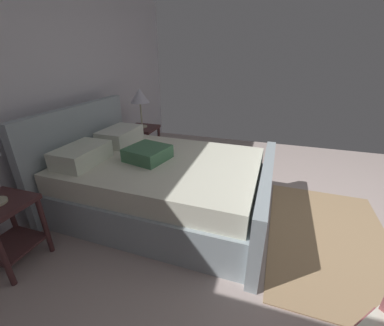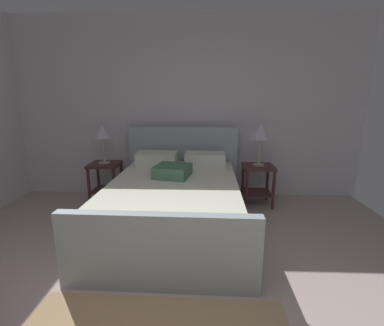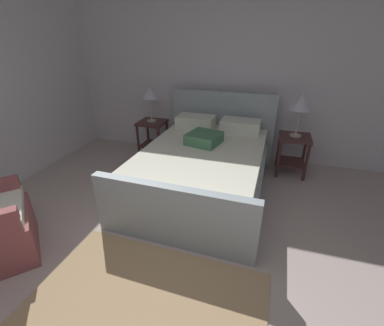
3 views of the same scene
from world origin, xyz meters
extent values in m
cube|color=silver|center=(0.00, 3.44, 1.39)|extent=(5.46, 0.12, 2.78)
cube|color=#99A7AD|center=(-0.08, 2.10, 0.20)|extent=(1.58, 2.12, 0.40)
cube|color=#99A7AD|center=(-0.05, 3.18, 0.56)|extent=(1.65, 0.14, 1.13)
cube|color=#99A7AD|center=(-0.11, 1.01, 0.34)|extent=(1.65, 0.14, 0.68)
cube|color=silver|center=(-0.08, 2.10, 0.51)|extent=(1.50, 2.05, 0.22)
cube|color=silver|center=(-0.41, 2.86, 0.71)|extent=(0.57, 0.37, 0.18)
cube|color=silver|center=(0.28, 2.84, 0.71)|extent=(0.57, 0.37, 0.18)
cube|color=#437350|center=(-0.12, 2.25, 0.69)|extent=(0.48, 0.48, 0.14)
cube|color=#472727|center=(1.06, 2.95, 0.58)|extent=(0.44, 0.44, 0.04)
cube|color=#472727|center=(1.06, 2.95, 0.18)|extent=(0.40, 0.40, 0.02)
cylinder|color=#472727|center=(0.87, 2.76, 0.28)|extent=(0.04, 0.04, 0.56)
cylinder|color=#472727|center=(1.25, 2.76, 0.28)|extent=(0.04, 0.04, 0.56)
cylinder|color=#472727|center=(0.87, 3.14, 0.28)|extent=(0.04, 0.04, 0.56)
cylinder|color=#472727|center=(1.25, 3.14, 0.28)|extent=(0.04, 0.04, 0.56)
cylinder|color=#B7B293|center=(1.06, 2.95, 0.61)|extent=(0.16, 0.16, 0.02)
cylinder|color=#B7B293|center=(1.06, 2.95, 0.80)|extent=(0.02, 0.02, 0.36)
cone|color=silver|center=(1.06, 2.95, 1.09)|extent=(0.29, 0.29, 0.21)
cube|color=#472727|center=(-1.23, 3.01, 0.58)|extent=(0.44, 0.44, 0.04)
cube|color=#472727|center=(-1.23, 3.01, 0.18)|extent=(0.40, 0.40, 0.02)
cylinder|color=#472727|center=(-1.42, 2.82, 0.28)|extent=(0.04, 0.04, 0.56)
cylinder|color=#472727|center=(-1.04, 2.82, 0.28)|extent=(0.04, 0.04, 0.56)
cylinder|color=#472727|center=(-1.42, 3.20, 0.28)|extent=(0.04, 0.04, 0.56)
cylinder|color=#472727|center=(-1.04, 3.20, 0.28)|extent=(0.04, 0.04, 0.56)
cylinder|color=#B7B293|center=(-1.23, 3.01, 0.61)|extent=(0.16, 0.16, 0.02)
cylinder|color=#B7B293|center=(-1.23, 3.01, 0.80)|extent=(0.02, 0.02, 0.36)
cone|color=silver|center=(-1.23, 3.01, 1.08)|extent=(0.26, 0.26, 0.18)
camera|label=1|loc=(-2.32, 1.05, 1.68)|focal=23.08mm
camera|label=2|loc=(0.23, -0.98, 1.55)|focal=25.81mm
camera|label=3|loc=(0.66, -0.87, 1.90)|focal=24.31mm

